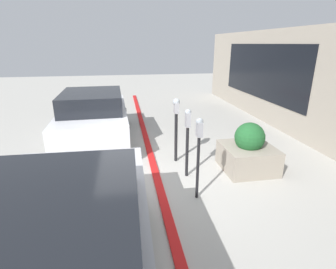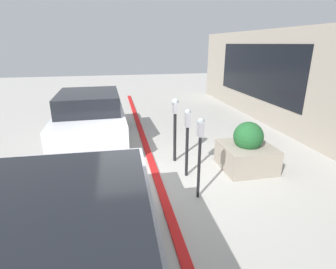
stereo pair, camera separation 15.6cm
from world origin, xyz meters
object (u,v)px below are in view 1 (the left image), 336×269
parking_meter_nearest (199,143)px  parking_meter_middle (176,119)px  planter_box (248,152)px  parking_meter_second (188,132)px  parked_car_front (52,252)px  parked_car_middle (94,115)px

parking_meter_nearest → parking_meter_middle: parking_meter_middle is taller
parking_meter_nearest → planter_box: 1.86m
parking_meter_second → parking_meter_middle: (0.81, 0.08, 0.06)m
planter_box → parked_car_front: parked_car_front is taller
parking_meter_second → parked_car_front: (-2.77, 2.06, -0.22)m
parking_meter_second → planter_box: bearing=-87.2°
parking_meter_nearest → parked_car_middle: size_ratio=0.38×
planter_box → parked_car_middle: size_ratio=0.27×
parking_meter_nearest → parking_meter_second: (0.87, -0.01, -0.09)m
parked_car_middle → planter_box: bearing=-127.7°
parking_meter_second → planter_box: 1.56m
parked_car_front → parking_meter_nearest: bearing=-45.6°
planter_box → parked_car_middle: bearing=53.9°
parking_meter_nearest → parked_car_middle: parking_meter_nearest is taller
parking_meter_nearest → parking_meter_second: parking_meter_nearest is taller
parking_meter_middle → parked_car_middle: (1.89, 2.08, -0.31)m
parking_meter_middle → parked_car_middle: size_ratio=0.38×
parked_car_middle → parking_meter_middle: bearing=-133.8°
parking_meter_second → parked_car_middle: 3.46m
parked_car_middle → parked_car_front: bearing=179.4°
parking_meter_nearest → parked_car_middle: bearing=31.0°
parking_meter_middle → parked_car_middle: parking_meter_middle is taller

